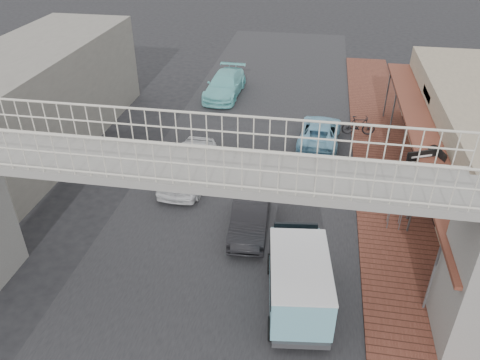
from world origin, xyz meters
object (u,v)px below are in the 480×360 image
at_px(angkot_far, 225,85).
at_px(arrow_sign, 440,160).
at_px(motorcycle_far, 359,125).
at_px(street_clock, 402,182).
at_px(angkot_curb, 320,132).
at_px(white_hatchback, 188,166).
at_px(dark_sedan, 250,215).
at_px(motorcycle_near, 363,180).
at_px(angkot_van, 299,276).

distance_m(angkot_far, arrow_sign, 16.01).
xyz_separation_m(motorcycle_far, street_clock, (1.06, -8.05, 1.53)).
height_order(angkot_curb, motorcycle_far, angkot_curb).
relative_size(white_hatchback, arrow_sign, 1.42).
xyz_separation_m(angkot_curb, motorcycle_far, (2.03, 1.09, 0.03)).
xyz_separation_m(white_hatchback, dark_sedan, (3.32, -3.08, -0.14)).
relative_size(angkot_curb, motorcycle_near, 2.76).
xyz_separation_m(angkot_curb, angkot_van, (-0.39, -11.68, 0.66)).
bearing_deg(angkot_van, motorcycle_near, 64.62).
height_order(angkot_van, street_clock, street_clock).
relative_size(angkot_far, motorcycle_far, 2.81).
height_order(street_clock, arrow_sign, arrow_sign).
xyz_separation_m(dark_sedan, street_clock, (5.59, 1.00, 1.52)).
xyz_separation_m(angkot_curb, arrow_sign, (4.48, -6.07, 2.12)).
xyz_separation_m(angkot_far, motorcycle_near, (8.27, -9.99, -0.21)).
distance_m(angkot_far, angkot_van, 18.30).
relative_size(dark_sedan, street_clock, 1.58).
distance_m(dark_sedan, angkot_curb, 8.34).
bearing_deg(dark_sedan, motorcycle_far, 60.13).
height_order(angkot_curb, motorcycle_near, angkot_curb).
bearing_deg(angkot_far, street_clock, -51.20).
xyz_separation_m(angkot_van, motorcycle_near, (2.43, 7.35, -0.75)).
bearing_deg(motorcycle_near, dark_sedan, 106.03).
height_order(white_hatchback, motorcycle_near, white_hatchback).
bearing_deg(angkot_curb, arrow_sign, 130.30).
height_order(angkot_van, motorcycle_far, angkot_van).
bearing_deg(arrow_sign, street_clock, -171.04).
bearing_deg(white_hatchback, dark_sedan, -41.31).
bearing_deg(motorcycle_far, white_hatchback, 121.74).
height_order(white_hatchback, angkot_van, angkot_van).
xyz_separation_m(white_hatchback, street_clock, (8.92, -2.08, 1.38)).
distance_m(angkot_van, arrow_sign, 7.58).
bearing_deg(white_hatchback, angkot_far, 93.79).
bearing_deg(white_hatchback, street_clock, -11.61).
distance_m(angkot_curb, street_clock, 7.77).
distance_m(motorcycle_near, street_clock, 3.28).
height_order(white_hatchback, motorcycle_far, white_hatchback).
relative_size(dark_sedan, angkot_far, 0.78).
bearing_deg(angkot_far, motorcycle_far, -26.58).
bearing_deg(dark_sedan, street_clock, 6.88).
bearing_deg(street_clock, motorcycle_near, 117.60).
bearing_deg(angkot_far, motorcycle_near, -48.08).
bearing_deg(angkot_van, street_clock, 46.46).
bearing_deg(white_hatchback, arrow_sign, -5.11).
height_order(dark_sedan, angkot_van, angkot_van).
relative_size(dark_sedan, motorcycle_near, 2.48).
bearing_deg(street_clock, angkot_curb, 119.48).
xyz_separation_m(angkot_curb, street_clock, (3.09, -6.95, 1.56)).
relative_size(motorcycle_far, street_clock, 0.72).
height_order(motorcycle_near, street_clock, street_clock).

